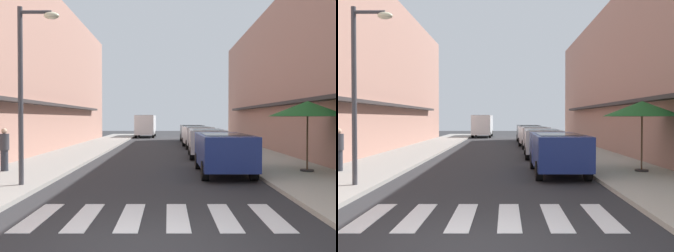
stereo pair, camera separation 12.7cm
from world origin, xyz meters
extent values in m
plane|color=#2B2B2D|center=(0.00, 14.45, 0.00)|extent=(79.47, 79.47, 0.00)
cube|color=gray|center=(-4.91, 14.45, 0.06)|extent=(3.17, 50.57, 0.12)
cube|color=#ADA899|center=(4.91, 14.45, 0.06)|extent=(3.17, 50.57, 0.12)
cube|color=#A87A6B|center=(-8.99, 15.26, 4.79)|extent=(5.00, 34.51, 9.58)
cube|color=#332D2D|center=(-6.24, 15.26, 2.80)|extent=(0.50, 24.16, 0.16)
cube|color=#A87A6B|center=(8.99, 15.26, 4.46)|extent=(5.00, 34.51, 8.91)
cube|color=#332D2D|center=(6.24, 15.26, 2.80)|extent=(0.50, 24.16, 0.16)
cube|color=silver|center=(-2.38, 2.03, 0.01)|extent=(0.45, 2.20, 0.01)
cube|color=silver|center=(-1.43, 2.03, 0.01)|extent=(0.45, 2.20, 0.01)
cube|color=silver|center=(-0.48, 2.03, 0.01)|extent=(0.45, 2.20, 0.01)
cube|color=silver|center=(0.47, 2.03, 0.01)|extent=(0.45, 2.20, 0.01)
cube|color=silver|center=(1.42, 2.03, 0.01)|extent=(0.45, 2.20, 0.01)
cube|color=silver|center=(2.38, 2.03, 0.01)|extent=(0.45, 2.20, 0.01)
cube|color=navy|center=(2.28, 7.84, 0.89)|extent=(1.77, 4.26, 1.13)
cube|color=black|center=(2.28, 7.63, 1.19)|extent=(1.48, 2.39, 0.56)
cylinder|color=black|center=(1.49, 9.25, 0.32)|extent=(0.22, 0.64, 0.64)
cylinder|color=black|center=(3.08, 9.24, 0.32)|extent=(0.22, 0.64, 0.64)
cylinder|color=black|center=(1.48, 6.44, 0.32)|extent=(0.22, 0.64, 0.64)
cylinder|color=black|center=(3.07, 6.43, 0.32)|extent=(0.22, 0.64, 0.64)
cube|color=silver|center=(2.28, 13.66, 0.89)|extent=(1.86, 4.04, 1.13)
cube|color=black|center=(2.28, 13.46, 1.19)|extent=(1.53, 2.28, 0.56)
cylinder|color=black|center=(1.52, 15.00, 0.32)|extent=(0.24, 0.65, 0.64)
cylinder|color=black|center=(3.11, 14.96, 0.32)|extent=(0.24, 0.65, 0.64)
cylinder|color=black|center=(1.44, 12.36, 0.32)|extent=(0.24, 0.65, 0.64)
cylinder|color=black|center=(3.03, 12.32, 0.32)|extent=(0.24, 0.65, 0.64)
cube|color=silver|center=(2.28, 19.76, 0.89)|extent=(1.94, 4.21, 1.13)
cube|color=black|center=(2.28, 19.55, 1.19)|extent=(1.58, 2.38, 0.56)
cylinder|color=black|center=(1.42, 21.08, 0.32)|extent=(0.25, 0.65, 0.64)
cylinder|color=black|center=(3.01, 21.16, 0.32)|extent=(0.25, 0.65, 0.64)
cylinder|color=black|center=(1.55, 18.36, 0.32)|extent=(0.25, 0.65, 0.64)
cylinder|color=black|center=(3.13, 18.44, 0.32)|extent=(0.25, 0.65, 0.64)
cube|color=#4C5156|center=(2.28, 25.58, 0.89)|extent=(1.82, 4.18, 1.13)
cube|color=black|center=(2.28, 25.37, 1.19)|extent=(1.51, 2.35, 0.56)
cylinder|color=black|center=(1.46, 26.93, 0.32)|extent=(0.23, 0.64, 0.64)
cylinder|color=black|center=(3.05, 26.96, 0.32)|extent=(0.23, 0.64, 0.64)
cylinder|color=black|center=(1.50, 24.20, 0.32)|extent=(0.23, 0.64, 0.64)
cylinder|color=black|center=(3.09, 24.22, 0.32)|extent=(0.23, 0.64, 0.64)
cube|color=silver|center=(-2.13, 34.45, 1.34)|extent=(2.02, 5.42, 2.03)
cube|color=black|center=(-2.13, 34.18, 2.09)|extent=(1.68, 3.05, 0.56)
cylinder|color=black|center=(-3.00, 36.24, 0.32)|extent=(0.23, 0.64, 0.64)
cylinder|color=black|center=(-1.21, 36.22, 0.32)|extent=(0.23, 0.64, 0.64)
cylinder|color=black|center=(-3.04, 32.68, 0.32)|extent=(0.23, 0.64, 0.64)
cylinder|color=black|center=(-1.25, 32.66, 0.32)|extent=(0.23, 0.64, 0.64)
cylinder|color=#38383D|center=(-3.94, 5.07, 2.66)|extent=(0.14, 0.14, 5.09)
cylinder|color=#38383D|center=(-3.49, 5.07, 5.06)|extent=(0.90, 0.10, 0.10)
ellipsoid|color=beige|center=(-3.04, 5.07, 4.96)|extent=(0.44, 0.28, 0.20)
cylinder|color=#262626|center=(5.30, 7.78, 0.15)|extent=(0.48, 0.48, 0.06)
cylinder|color=#4C3823|center=(5.30, 7.78, 1.25)|extent=(0.06, 0.06, 2.26)
cone|color=#19511E|center=(5.30, 7.78, 2.38)|extent=(2.77, 2.77, 0.55)
cylinder|color=#282B33|center=(-5.65, 7.85, 0.50)|extent=(0.26, 0.26, 0.75)
cylinder|color=#333338|center=(-5.65, 7.85, 1.17)|extent=(0.34, 0.34, 0.60)
sphere|color=tan|center=(-5.65, 7.85, 1.57)|extent=(0.20, 0.20, 0.20)
camera|label=1|loc=(0.28, -5.53, 2.03)|focal=39.59mm
camera|label=2|loc=(0.41, -5.53, 2.03)|focal=39.59mm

